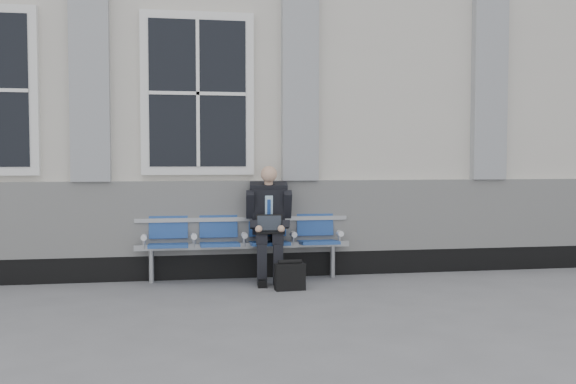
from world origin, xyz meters
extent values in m
plane|color=slate|center=(0.00, 0.00, 0.00)|extent=(70.00, 70.00, 0.00)
cube|color=beige|center=(0.00, 3.50, 2.10)|extent=(14.00, 4.00, 4.20)
cube|color=black|center=(0.00, 1.47, 0.15)|extent=(14.00, 0.10, 0.30)
cube|color=silver|center=(0.00, 1.46, 0.75)|extent=(14.00, 0.08, 0.90)
cube|color=#96999B|center=(-0.90, 1.44, 2.40)|extent=(0.45, 0.14, 2.40)
cube|color=#96999B|center=(1.60, 1.44, 2.40)|extent=(0.45, 0.14, 2.40)
cube|color=#96999B|center=(4.10, 1.44, 2.40)|extent=(0.45, 0.14, 2.40)
cube|color=white|center=(0.35, 1.46, 2.25)|extent=(1.35, 0.10, 1.95)
cube|color=black|center=(0.35, 1.41, 2.25)|extent=(1.15, 0.02, 1.75)
cube|color=#9EA0A3|center=(0.89, 1.30, 0.42)|extent=(2.60, 0.07, 0.07)
cube|color=#9EA0A3|center=(0.89, 1.42, 0.73)|extent=(2.60, 0.05, 0.05)
cylinder|color=#9EA0A3|center=(-0.21, 1.30, 0.20)|extent=(0.06, 0.06, 0.39)
cylinder|color=#9EA0A3|center=(1.99, 1.30, 0.20)|extent=(0.06, 0.06, 0.39)
cube|color=navy|center=(-0.01, 1.22, 0.45)|extent=(0.46, 0.42, 0.07)
cube|color=navy|center=(-0.01, 1.43, 0.71)|extent=(0.46, 0.10, 0.40)
cube|color=navy|center=(0.59, 1.22, 0.45)|extent=(0.46, 0.42, 0.07)
cube|color=navy|center=(0.59, 1.43, 0.71)|extent=(0.46, 0.10, 0.40)
cube|color=navy|center=(1.19, 1.22, 0.45)|extent=(0.46, 0.42, 0.07)
cube|color=navy|center=(1.19, 1.43, 0.71)|extent=(0.46, 0.10, 0.40)
cube|color=navy|center=(1.79, 1.22, 0.45)|extent=(0.46, 0.42, 0.07)
cube|color=navy|center=(1.79, 1.43, 0.71)|extent=(0.46, 0.10, 0.40)
cylinder|color=white|center=(-0.29, 1.25, 0.55)|extent=(0.07, 0.12, 0.07)
cylinder|color=white|center=(0.29, 1.25, 0.55)|extent=(0.07, 0.12, 0.07)
cylinder|color=white|center=(0.89, 1.25, 0.55)|extent=(0.07, 0.12, 0.07)
cylinder|color=white|center=(1.49, 1.25, 0.55)|extent=(0.07, 0.12, 0.07)
cylinder|color=white|center=(2.07, 1.25, 0.55)|extent=(0.07, 0.12, 0.07)
cube|color=black|center=(1.05, 0.88, 0.04)|extent=(0.13, 0.25, 0.08)
cube|color=black|center=(1.24, 0.86, 0.04)|extent=(0.13, 0.25, 0.08)
cube|color=black|center=(1.06, 0.94, 0.25)|extent=(0.12, 0.13, 0.47)
cube|color=black|center=(1.25, 0.92, 0.25)|extent=(0.12, 0.13, 0.47)
cube|color=black|center=(1.08, 1.14, 0.54)|extent=(0.17, 0.43, 0.13)
cube|color=black|center=(1.27, 1.12, 0.54)|extent=(0.17, 0.43, 0.13)
cube|color=black|center=(1.19, 1.32, 0.85)|extent=(0.42, 0.35, 0.59)
cube|color=#BDE4F8|center=(1.18, 1.21, 0.86)|extent=(0.10, 0.10, 0.33)
cube|color=#21479C|center=(1.18, 1.20, 0.85)|extent=(0.05, 0.08, 0.28)
cube|color=black|center=(1.19, 1.29, 1.13)|extent=(0.47, 0.26, 0.13)
cylinder|color=#D9A988|center=(1.18, 1.24, 1.19)|extent=(0.10, 0.10, 0.09)
sphere|color=#D9A988|center=(1.18, 1.19, 1.29)|extent=(0.20, 0.20, 0.20)
cube|color=black|center=(0.96, 1.25, 0.92)|extent=(0.12, 0.27, 0.35)
cube|color=black|center=(1.40, 1.20, 0.92)|extent=(0.12, 0.27, 0.35)
cube|color=black|center=(0.98, 1.07, 0.70)|extent=(0.11, 0.30, 0.13)
cube|color=black|center=(1.35, 1.04, 0.70)|extent=(0.11, 0.30, 0.13)
sphere|color=#D9A988|center=(1.02, 0.94, 0.66)|extent=(0.08, 0.08, 0.08)
sphere|color=#D9A988|center=(1.28, 0.91, 0.66)|extent=(0.08, 0.08, 0.08)
cube|color=black|center=(1.16, 1.00, 0.61)|extent=(0.33, 0.24, 0.02)
cube|color=black|center=(1.17, 1.11, 0.71)|extent=(0.32, 0.11, 0.20)
cube|color=black|center=(1.17, 1.10, 0.71)|extent=(0.29, 0.09, 0.17)
cube|color=black|center=(1.33, 0.62, 0.15)|extent=(0.34, 0.16, 0.30)
cylinder|color=black|center=(1.33, 0.62, 0.32)|extent=(0.27, 0.07, 0.05)
camera|label=1|loc=(0.13, -6.38, 1.47)|focal=40.00mm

